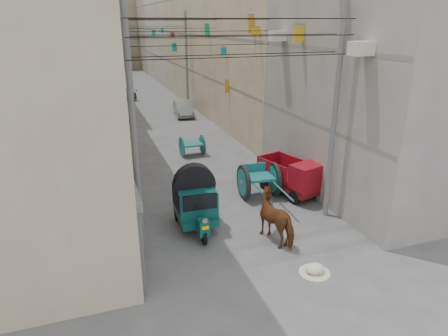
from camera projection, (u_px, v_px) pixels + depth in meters
name	position (u px, v px, depth m)	size (l,w,h in m)	color
building_row_left	(40.00, 31.00, 35.00)	(8.00, 62.00, 14.00)	#BFB090
building_row_right	(214.00, 29.00, 39.92)	(8.00, 62.00, 14.00)	gray
end_cap_building	(109.00, 26.00, 65.70)	(22.00, 10.00, 13.00)	tan
shutters_left	(118.00, 165.00, 16.91)	(0.18, 14.40, 2.88)	#4E4F54
signboards	(158.00, 80.00, 27.45)	(8.22, 40.52, 5.67)	#B91840
ac_units	(319.00, 15.00, 14.78)	(0.70, 6.55, 3.35)	beige
utility_poles	(173.00, 80.00, 23.12)	(7.40, 22.20, 8.00)	slate
overhead_cables	(181.00, 31.00, 19.86)	(7.40, 22.52, 1.12)	black
auto_rickshaw	(195.00, 199.00, 14.60)	(1.60, 2.68, 1.86)	black
tonga_cart	(259.00, 180.00, 17.24)	(1.63, 3.36, 1.49)	black
mini_truck	(295.00, 179.00, 17.28)	(2.05, 3.18, 1.65)	black
second_cart	(192.00, 145.00, 22.65)	(1.33, 1.19, 1.15)	#155F5E
feed_sack	(315.00, 269.00, 12.13)	(0.59, 0.47, 0.30)	beige
horse	(278.00, 217.00, 13.78)	(0.92, 2.02, 1.70)	brown
distant_car_white	(123.00, 110.00, 31.84)	(1.37, 3.41, 1.16)	silver
distant_car_grey	(183.00, 108.00, 32.26)	(1.28, 3.68, 1.21)	slate
distant_car_green	(123.00, 93.00, 39.45)	(1.55, 3.80, 1.10)	#23664B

